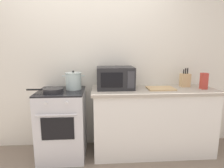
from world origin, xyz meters
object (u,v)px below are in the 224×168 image
frying_pan (53,90)px  pasta_box (204,81)px  knife_block (185,80)px  stock_pot (74,81)px  microwave (115,78)px  stove (63,124)px  cutting_board (161,88)px

frying_pan → pasta_box: (2.01, 0.05, 0.08)m
frying_pan → knife_block: size_ratio=1.69×
stock_pot → microwave: microwave is taller
stock_pot → knife_block: (1.58, 0.06, -0.02)m
stove → pasta_box: pasta_box is taller
microwave → stock_pot: bearing=179.4°
stock_pot → pasta_box: stock_pot is taller
knife_block → microwave: bearing=-176.5°
stove → knife_block: 1.83m
frying_pan → cutting_board: (1.43, 0.08, -0.02)m
cutting_board → microwave: bearing=172.8°
frying_pan → microwave: size_ratio=0.91×
frying_pan → stove: bearing=40.4°
pasta_box → cutting_board: bearing=177.1°
knife_block → pasta_box: (0.19, -0.17, 0.01)m
microwave → pasta_box: size_ratio=2.27×
stove → cutting_board: bearing=0.0°
stove → frying_pan: bearing=-139.6°
stock_pot → pasta_box: bearing=-3.7°
microwave → cutting_board: bearing=-7.2°
knife_block → pasta_box: bearing=-42.5°
knife_block → pasta_box: knife_block is taller
stove → frying_pan: frying_pan is taller
stove → frying_pan: (-0.09, -0.07, 0.48)m
stove → knife_block: size_ratio=3.39×
stove → microwave: (0.72, 0.08, 0.61)m
cutting_board → pasta_box: size_ratio=1.64×
cutting_board → pasta_box: (0.59, -0.03, 0.10)m
microwave → cutting_board: (0.61, -0.08, -0.14)m
cutting_board → knife_block: (0.40, 0.14, 0.09)m
frying_pan → microwave: microwave is taller
stock_pot → cutting_board: size_ratio=0.83×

